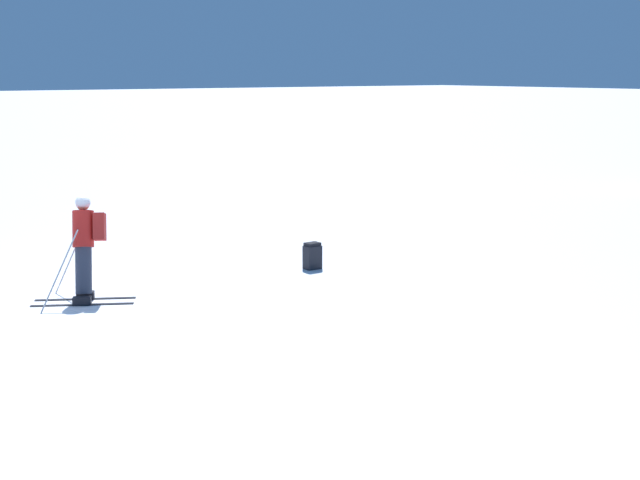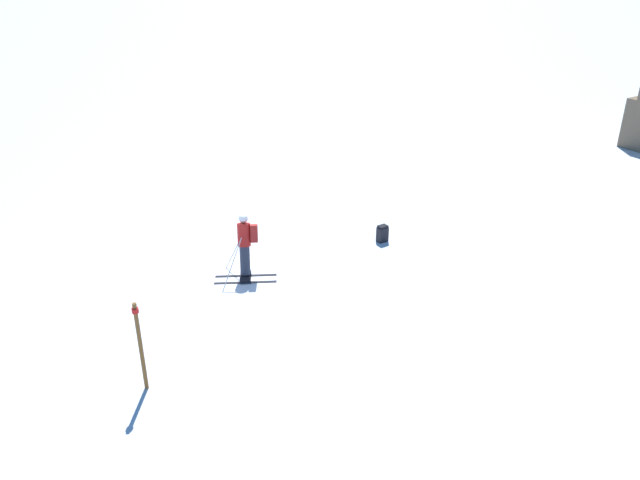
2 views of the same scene
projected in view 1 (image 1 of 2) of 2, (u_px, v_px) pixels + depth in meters
name	position (u px, v px, depth m)	size (l,w,h in m)	color
ground_plane	(69.00, 294.00, 14.78)	(300.00, 300.00, 0.00)	white
skier	(85.00, 242.00, 14.30)	(1.42, 1.61, 1.71)	black
spare_backpack	(312.00, 256.00, 16.58)	(0.22, 0.30, 0.50)	black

